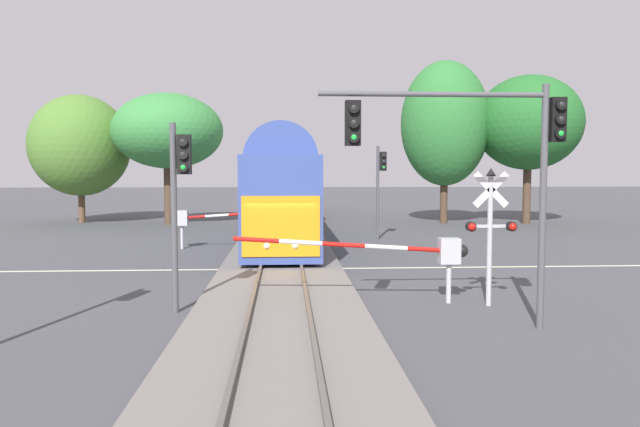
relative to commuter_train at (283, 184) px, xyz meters
The scene contains 14 objects.
ground_plane 16.65m from the commuter_train, 90.01° to the right, with size 220.00×220.00×0.00m, color #47474C.
road_centre_stripe 16.65m from the commuter_train, 90.01° to the right, with size 44.00×0.20×0.01m.
railway_track 16.63m from the commuter_train, 90.01° to the right, with size 4.40×80.00×0.32m.
commuter_train is the anchor object (origin of this frame).
crossing_gate_near 22.79m from the commuter_train, 80.22° to the right, with size 6.44×0.40×1.89m.
crossing_signal_mast 23.55m from the commuter_train, 76.14° to the right, with size 1.36×0.44×3.72m.
crossing_gate_far 11.22m from the commuter_train, 110.89° to the right, with size 6.02×0.40×1.86m.
traffic_signal_near_right 25.65m from the commuter_train, 79.81° to the right, with size 5.60×0.38×5.60m.
traffic_signal_median 23.30m from the commuter_train, 96.24° to the right, with size 0.53×0.38×4.86m.
traffic_signal_far_side 8.74m from the commuter_train, 53.48° to the right, with size 0.53×0.38×4.94m.
oak_behind_train 8.72m from the commuter_train, 163.08° to the left, with size 7.33×7.33×8.79m.
pine_left_background 14.85m from the commuter_train, 163.50° to the left, with size 6.79×6.79×8.86m.
oak_far_right 12.10m from the commuter_train, 12.46° to the left, with size 6.02×6.02×11.14m.
maple_right_background 17.29m from the commuter_train, ahead, with size 7.17×7.17×10.10m.
Camera 1 is at (0.16, -22.18, 3.66)m, focal length 33.79 mm.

